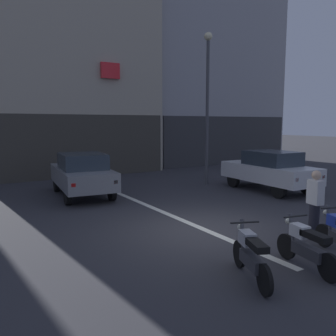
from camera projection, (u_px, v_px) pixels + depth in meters
The scene contains 11 objects.
ground_plane at pixel (204, 229), 9.13m from camera, with size 120.00×120.00×0.00m, color #333338.
lane_centre_line at pixel (114, 191), 14.19m from camera, with size 0.20×18.00×0.01m, color silver.
building_mid_block at pixel (57, 21), 20.43m from camera, with size 9.46×8.58×17.43m.
building_far_right at pixel (198, 26), 25.64m from camera, with size 10.78×7.36×19.74m.
car_grey_crossing_near at pixel (82, 173), 13.19m from camera, with size 2.18×4.26×1.64m.
car_white_parked_kerbside at pixel (270, 169), 14.23m from camera, with size 1.96×4.18×1.64m.
car_red_down_street at pixel (83, 156), 20.21m from camera, with size 1.89×4.15×1.64m.
street_lamp at pixel (207, 93), 15.29m from camera, with size 0.36×0.36×6.66m.
motorcycle_silver_row_leftmost at pixel (251, 255), 6.17m from camera, with size 0.75×1.57×0.98m.
motorcycle_white_row_left_mid at pixel (306, 246), 6.60m from camera, with size 0.55×1.65×0.98m.
person_by_motorcycles at pixel (315, 204), 8.27m from camera, with size 0.29×0.40×1.67m.
Camera 1 is at (-5.45, -7.03, 2.78)m, focal length 37.21 mm.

